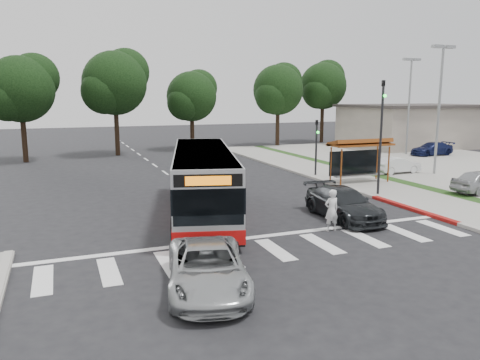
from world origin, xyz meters
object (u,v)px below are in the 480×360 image
transit_bus (203,182)px  silver_suv_south (207,268)px  dark_sedan (343,204)px  pedestrian (332,210)px

transit_bus → silver_suv_south: size_ratio=2.47×
transit_bus → dark_sedan: transit_bus is taller
transit_bus → pedestrian: (4.22, -4.71, -0.67)m
silver_suv_south → dark_sedan: bearing=46.7°
silver_suv_south → transit_bus: bearing=87.2°
pedestrian → silver_suv_south: bearing=29.1°
dark_sedan → silver_suv_south: bearing=-144.6°
transit_bus → pedestrian: transit_bus is taller
silver_suv_south → pedestrian: bearing=43.9°
pedestrian → silver_suv_south: 7.82m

